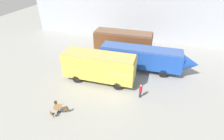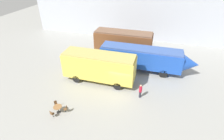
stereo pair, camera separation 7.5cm
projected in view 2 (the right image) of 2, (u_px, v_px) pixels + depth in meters
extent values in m
plane|color=gray|center=(121.00, 87.00, 21.58)|extent=(80.00, 80.00, 0.00)
cube|color=#B2B7C1|center=(142.00, 17.00, 32.15)|extent=(44.00, 0.15, 9.00)
cube|color=brown|center=(123.00, 42.00, 28.06)|extent=(9.11, 2.70, 2.96)
cube|color=brown|center=(124.00, 32.00, 27.21)|extent=(8.93, 2.49, 0.24)
cylinder|color=black|center=(138.00, 57.00, 27.23)|extent=(1.03, 0.12, 1.03)
cylinder|color=black|center=(140.00, 50.00, 29.33)|extent=(1.03, 0.12, 1.03)
cylinder|color=black|center=(105.00, 52.00, 28.51)|extent=(1.03, 0.12, 1.03)
cylinder|color=black|center=(109.00, 46.00, 30.62)|extent=(1.03, 0.12, 1.03)
cube|color=blue|center=(140.00, 57.00, 23.97)|extent=(10.95, 2.41, 2.41)
cone|color=blue|center=(191.00, 64.00, 22.45)|extent=(2.00, 2.29, 2.29)
cube|color=#3A579D|center=(141.00, 49.00, 23.26)|extent=(10.74, 2.22, 0.24)
cylinder|color=black|center=(163.00, 74.00, 23.00)|extent=(1.14, 0.12, 1.14)
cylinder|color=black|center=(164.00, 65.00, 24.86)|extent=(1.14, 0.12, 1.14)
cylinder|color=black|center=(115.00, 67.00, 24.54)|extent=(1.14, 0.12, 1.14)
cylinder|color=black|center=(119.00, 59.00, 26.40)|extent=(1.14, 0.12, 1.14)
cube|color=#E0C64C|center=(99.00, 66.00, 21.64)|extent=(8.94, 2.69, 2.92)
cube|color=tan|center=(99.00, 55.00, 20.80)|extent=(8.76, 2.47, 0.24)
cylinder|color=black|center=(117.00, 86.00, 20.82)|extent=(1.00, 0.12, 1.00)
cylinder|color=black|center=(122.00, 75.00, 22.91)|extent=(1.00, 0.12, 1.00)
cylinder|color=black|center=(76.00, 79.00, 22.07)|extent=(1.00, 0.12, 1.00)
cylinder|color=black|center=(84.00, 69.00, 24.16)|extent=(1.00, 0.12, 1.00)
cylinder|color=black|center=(59.00, 112.00, 17.94)|extent=(0.44, 0.44, 0.02)
cylinder|color=black|center=(58.00, 110.00, 17.75)|extent=(0.08, 0.08, 0.72)
cylinder|color=olive|center=(58.00, 107.00, 17.55)|extent=(0.88, 0.88, 0.03)
cylinder|color=black|center=(66.00, 111.00, 17.83)|extent=(0.06, 0.06, 0.42)
cylinder|color=brown|center=(65.00, 109.00, 17.71)|extent=(0.36, 0.36, 0.03)
cube|color=brown|center=(66.00, 108.00, 17.59)|extent=(0.12, 0.29, 0.42)
cylinder|color=black|center=(57.00, 106.00, 18.38)|extent=(0.06, 0.06, 0.42)
cylinder|color=brown|center=(56.00, 105.00, 18.26)|extent=(0.36, 0.36, 0.03)
cube|color=brown|center=(55.00, 102.00, 18.25)|extent=(0.23, 0.23, 0.42)
cylinder|color=black|center=(53.00, 115.00, 17.30)|extent=(0.06, 0.06, 0.42)
cylinder|color=brown|center=(53.00, 114.00, 17.18)|extent=(0.36, 0.36, 0.03)
cube|color=brown|center=(51.00, 113.00, 16.95)|extent=(0.29, 0.11, 0.42)
cylinder|color=#262633|center=(140.00, 94.00, 19.72)|extent=(0.24, 0.24, 0.80)
cylinder|color=#B2192D|center=(141.00, 89.00, 19.32)|extent=(0.34, 0.34, 0.71)
sphere|color=tan|center=(141.00, 86.00, 19.07)|extent=(0.23, 0.23, 0.23)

